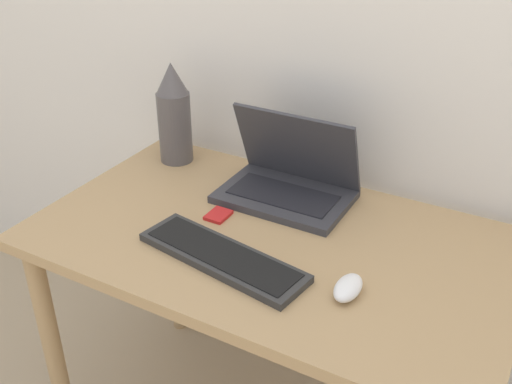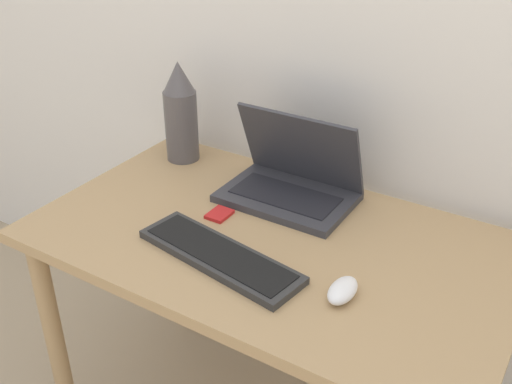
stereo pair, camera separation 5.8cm
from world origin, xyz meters
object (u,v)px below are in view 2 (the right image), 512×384
keyboard (220,256)px  mouse (343,290)px  mp3_player (219,214)px  laptop (292,180)px  vase (181,113)px

keyboard → mouse: (0.29, 0.02, 0.01)m
keyboard → mp3_player: size_ratio=6.57×
mouse → mp3_player: mouse is taller
laptop → mp3_player: bearing=-120.6°
laptop → vase: (-0.39, 0.03, 0.10)m
laptop → keyboard: (0.00, -0.34, -0.04)m
keyboard → mp3_player: (-0.11, 0.15, -0.01)m
laptop → vase: 0.40m
vase → laptop: bearing=-5.0°
keyboard → vase: 0.56m
laptop → mouse: 0.43m
mp3_player → mouse: bearing=-18.0°
laptop → keyboard: laptop is taller
laptop → mp3_player: 0.22m
vase → mp3_player: bearing=-37.4°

